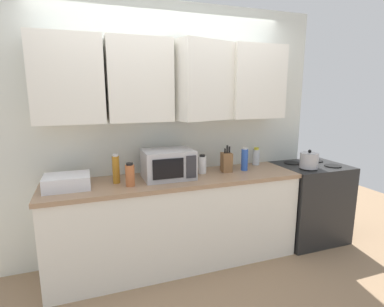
{
  "coord_description": "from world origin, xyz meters",
  "views": [
    {
      "loc": [
        -0.81,
        -3.0,
        1.71
      ],
      "look_at": [
        0.18,
        -0.25,
        1.12
      ],
      "focal_mm": 27.96,
      "sensor_mm": 36.0,
      "label": 1
    }
  ],
  "objects_px": {
    "bottle_blue_cleaner": "(245,159)",
    "bottle_white_jar": "(202,164)",
    "bottle_amber_vinegar": "(116,169)",
    "microwave": "(168,164)",
    "bottle_clear_tall": "(256,157)",
    "stove_range": "(309,202)",
    "bottle_spice_jar": "(130,175)",
    "dish_rack": "(67,182)",
    "knife_block": "(226,162)",
    "kettle": "(309,160)"
  },
  "relations": [
    {
      "from": "bottle_blue_cleaner",
      "to": "bottle_white_jar",
      "type": "height_order",
      "value": "bottle_blue_cleaner"
    },
    {
      "from": "bottle_blue_cleaner",
      "to": "bottle_amber_vinegar",
      "type": "height_order",
      "value": "bottle_amber_vinegar"
    },
    {
      "from": "microwave",
      "to": "bottle_amber_vinegar",
      "type": "bearing_deg",
      "value": -179.89
    },
    {
      "from": "bottle_blue_cleaner",
      "to": "bottle_amber_vinegar",
      "type": "xyz_separation_m",
      "value": [
        -1.34,
        -0.01,
        0.01
      ]
    },
    {
      "from": "bottle_amber_vinegar",
      "to": "bottle_clear_tall",
      "type": "bearing_deg",
      "value": 6.85
    },
    {
      "from": "microwave",
      "to": "bottle_clear_tall",
      "type": "bearing_deg",
      "value": 9.83
    },
    {
      "from": "stove_range",
      "to": "bottle_spice_jar",
      "type": "distance_m",
      "value": 2.16
    },
    {
      "from": "dish_rack",
      "to": "bottle_white_jar",
      "type": "height_order",
      "value": "bottle_white_jar"
    },
    {
      "from": "bottle_white_jar",
      "to": "knife_block",
      "type": "bearing_deg",
      "value": -4.92
    },
    {
      "from": "bottle_clear_tall",
      "to": "microwave",
      "type": "bearing_deg",
      "value": -170.17
    },
    {
      "from": "stove_range",
      "to": "knife_block",
      "type": "height_order",
      "value": "knife_block"
    },
    {
      "from": "stove_range",
      "to": "bottle_clear_tall",
      "type": "xyz_separation_m",
      "value": [
        -0.6,
        0.23,
        0.54
      ]
    },
    {
      "from": "kettle",
      "to": "bottle_blue_cleaner",
      "type": "xyz_separation_m",
      "value": [
        -0.68,
        0.19,
        0.02
      ]
    },
    {
      "from": "bottle_amber_vinegar",
      "to": "bottle_white_jar",
      "type": "distance_m",
      "value": 0.87
    },
    {
      "from": "bottle_blue_cleaner",
      "to": "bottle_white_jar",
      "type": "relative_size",
      "value": 1.27
    },
    {
      "from": "dish_rack",
      "to": "bottle_white_jar",
      "type": "distance_m",
      "value": 1.29
    },
    {
      "from": "microwave",
      "to": "bottle_amber_vinegar",
      "type": "height_order",
      "value": "microwave"
    },
    {
      "from": "stove_range",
      "to": "bottle_blue_cleaner",
      "type": "distance_m",
      "value": 1.03
    },
    {
      "from": "microwave",
      "to": "kettle",
      "type": "bearing_deg",
      "value": -6.62
    },
    {
      "from": "bottle_amber_vinegar",
      "to": "bottle_white_jar",
      "type": "height_order",
      "value": "bottle_amber_vinegar"
    },
    {
      "from": "bottle_blue_cleaner",
      "to": "bottle_amber_vinegar",
      "type": "bearing_deg",
      "value": -179.36
    },
    {
      "from": "bottle_blue_cleaner",
      "to": "bottle_clear_tall",
      "type": "xyz_separation_m",
      "value": [
        0.25,
        0.18,
        -0.02
      ]
    },
    {
      "from": "dish_rack",
      "to": "bottle_blue_cleaner",
      "type": "height_order",
      "value": "bottle_blue_cleaner"
    },
    {
      "from": "knife_block",
      "to": "kettle",
      "type": "bearing_deg",
      "value": -13.28
    },
    {
      "from": "bottle_amber_vinegar",
      "to": "bottle_blue_cleaner",
      "type": "bearing_deg",
      "value": 0.64
    },
    {
      "from": "stove_range",
      "to": "bottle_white_jar",
      "type": "relative_size",
      "value": 4.66
    },
    {
      "from": "knife_block",
      "to": "bottle_amber_vinegar",
      "type": "height_order",
      "value": "knife_block"
    },
    {
      "from": "bottle_amber_vinegar",
      "to": "dish_rack",
      "type": "bearing_deg",
      "value": -177.7
    },
    {
      "from": "bottle_blue_cleaner",
      "to": "bottle_clear_tall",
      "type": "height_order",
      "value": "bottle_blue_cleaner"
    },
    {
      "from": "bottle_spice_jar",
      "to": "kettle",
      "type": "bearing_deg",
      "value": -1.49
    },
    {
      "from": "dish_rack",
      "to": "bottle_spice_jar",
      "type": "height_order",
      "value": "bottle_spice_jar"
    },
    {
      "from": "stove_range",
      "to": "kettle",
      "type": "distance_m",
      "value": 0.59
    },
    {
      "from": "kettle",
      "to": "bottle_amber_vinegar",
      "type": "height_order",
      "value": "bottle_amber_vinegar"
    },
    {
      "from": "knife_block",
      "to": "bottle_spice_jar",
      "type": "xyz_separation_m",
      "value": [
        -1.03,
        -0.16,
        -0.0
      ]
    },
    {
      "from": "dish_rack",
      "to": "stove_range",
      "type": "bearing_deg",
      "value": -0.44
    },
    {
      "from": "knife_block",
      "to": "bottle_clear_tall",
      "type": "relative_size",
      "value": 1.39
    },
    {
      "from": "stove_range",
      "to": "bottle_blue_cleaner",
      "type": "bearing_deg",
      "value": 176.54
    },
    {
      "from": "bottle_spice_jar",
      "to": "bottle_blue_cleaner",
      "type": "bearing_deg",
      "value": 6.58
    },
    {
      "from": "kettle",
      "to": "bottle_white_jar",
      "type": "distance_m",
      "value": 1.18
    },
    {
      "from": "stove_range",
      "to": "microwave",
      "type": "xyz_separation_m",
      "value": [
        -1.7,
        0.04,
        0.59
      ]
    },
    {
      "from": "microwave",
      "to": "bottle_white_jar",
      "type": "bearing_deg",
      "value": 8.25
    },
    {
      "from": "stove_range",
      "to": "bottle_blue_cleaner",
      "type": "height_order",
      "value": "bottle_blue_cleaner"
    },
    {
      "from": "dish_rack",
      "to": "bottle_spice_jar",
      "type": "xyz_separation_m",
      "value": [
        0.53,
        -0.11,
        0.04
      ]
    },
    {
      "from": "stove_range",
      "to": "bottle_spice_jar",
      "type": "xyz_separation_m",
      "value": [
        -2.09,
        -0.09,
        0.55
      ]
    },
    {
      "from": "stove_range",
      "to": "bottle_white_jar",
      "type": "xyz_separation_m",
      "value": [
        -1.32,
        0.09,
        0.54
      ]
    },
    {
      "from": "bottle_spice_jar",
      "to": "bottle_white_jar",
      "type": "relative_size",
      "value": 1.07
    },
    {
      "from": "kettle",
      "to": "bottle_blue_cleaner",
      "type": "bearing_deg",
      "value": 164.36
    },
    {
      "from": "kettle",
      "to": "microwave",
      "type": "height_order",
      "value": "microwave"
    },
    {
      "from": "bottle_white_jar",
      "to": "kettle",
      "type": "bearing_deg",
      "value": -11.4
    },
    {
      "from": "bottle_white_jar",
      "to": "dish_rack",
      "type": "bearing_deg",
      "value": -176.78
    }
  ]
}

